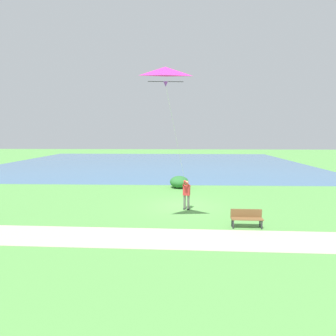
{
  "coord_description": "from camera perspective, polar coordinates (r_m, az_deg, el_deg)",
  "views": [
    {
      "loc": [
        -16.94,
        0.28,
        4.56
      ],
      "look_at": [
        -0.31,
        0.88,
        2.45
      ],
      "focal_mm": 29.9,
      "sensor_mm": 36.0,
      "label": 1
    }
  ],
  "objects": [
    {
      "name": "flying_kite",
      "position": [
        13.2,
        -0.54,
        17.75
      ],
      "size": [
        3.44,
        1.87,
        5.59
      ],
      "color": "#E02D9E"
    },
    {
      "name": "lakeside_shrub",
      "position": [
        23.3,
        2.3,
        -2.84
      ],
      "size": [
        1.73,
        1.55,
        0.98
      ],
      "primitive_type": "ellipsoid",
      "color": "#2D7033",
      "rests_on": "ground"
    },
    {
      "name": "walkway_path",
      "position": [
        12.64,
        -6.06,
        -13.93
      ],
      "size": [
        3.17,
        32.05,
        0.02
      ],
      "primitive_type": "cube",
      "rotation": [
        0.0,
        0.0,
        -0.02
      ],
      "color": "#B7AD99",
      "rests_on": "ground"
    },
    {
      "name": "lake_water",
      "position": [
        42.44,
        -2.96,
        1.05
      ],
      "size": [
        36.0,
        44.0,
        0.01
      ],
      "primitive_type": "cube",
      "color": "teal",
      "rests_on": "ground"
    },
    {
      "name": "park_bench_near_walkway",
      "position": [
        14.21,
        15.72,
        -9.6
      ],
      "size": [
        0.48,
        1.51,
        0.88
      ],
      "color": "brown",
      "rests_on": "ground"
    },
    {
      "name": "ground_plane",
      "position": [
        17.55,
        2.95,
        -7.85
      ],
      "size": [
        120.0,
        120.0,
        0.0
      ],
      "primitive_type": "plane",
      "color": "#569947"
    },
    {
      "name": "person_kite_flyer",
      "position": [
        16.68,
        3.78,
        -4.95
      ],
      "size": [
        0.63,
        0.5,
        1.83
      ],
      "color": "#232328",
      "rests_on": "ground"
    }
  ]
}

